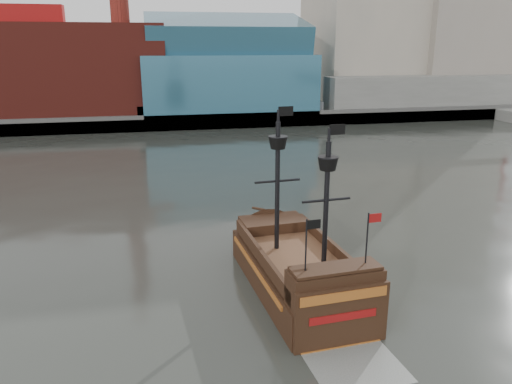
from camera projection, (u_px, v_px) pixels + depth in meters
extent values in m
plane|color=#2B2E29|center=(254.00, 341.00, 24.41)|extent=(400.00, 400.00, 0.00)
cube|color=slate|center=(167.00, 104.00, 110.21)|extent=(220.00, 60.00, 2.00)
cube|color=#4C4C49|center=(175.00, 123.00, 82.52)|extent=(220.00, 1.00, 2.60)
cube|color=maroon|center=(39.00, 70.00, 84.56)|extent=(42.00, 18.00, 15.00)
cube|color=#2E627B|center=(227.00, 83.00, 89.93)|extent=(30.00, 16.00, 10.00)
cube|color=gray|center=(454.00, 7.00, 101.30)|extent=(18.00, 18.00, 38.00)
cube|color=slate|center=(428.00, 92.00, 94.51)|extent=(40.00, 6.00, 6.00)
cube|color=#2E627B|center=(226.00, 37.00, 87.63)|extent=(28.00, 14.94, 8.78)
cube|color=slate|center=(508.00, 90.00, 116.03)|extent=(4.00, 4.00, 3.00)
cube|color=black|center=(297.00, 280.00, 29.34)|extent=(5.65, 12.02, 2.54)
cube|color=#54331E|center=(297.00, 258.00, 28.94)|extent=(5.09, 10.81, 0.29)
cube|color=black|center=(272.00, 226.00, 33.15)|extent=(4.30, 2.62, 0.98)
cube|color=black|center=(335.00, 286.00, 24.05)|extent=(4.73, 1.87, 1.76)
cube|color=black|center=(341.00, 325.00, 23.68)|extent=(4.79, 0.56, 3.91)
cube|color=#AA5B20|center=(344.00, 296.00, 23.10)|extent=(4.39, 0.37, 0.49)
cube|color=maroon|center=(343.00, 317.00, 23.41)|extent=(3.41, 0.31, 0.39)
cylinder|color=black|center=(277.00, 187.00, 28.94)|extent=(0.29, 0.29, 7.62)
cylinder|color=black|center=(326.00, 206.00, 26.50)|extent=(0.29, 0.29, 7.03)
cone|color=black|center=(278.00, 143.00, 28.18)|extent=(1.14, 1.14, 0.68)
cone|color=black|center=(328.00, 164.00, 25.82)|extent=(1.14, 1.14, 0.68)
cube|color=black|center=(286.00, 111.00, 27.79)|extent=(0.88, 0.09, 0.54)
cube|color=black|center=(337.00, 129.00, 25.44)|extent=(0.88, 0.09, 0.54)
cube|color=gray|center=(356.00, 366.00, 22.50)|extent=(4.38, 3.78, 0.02)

